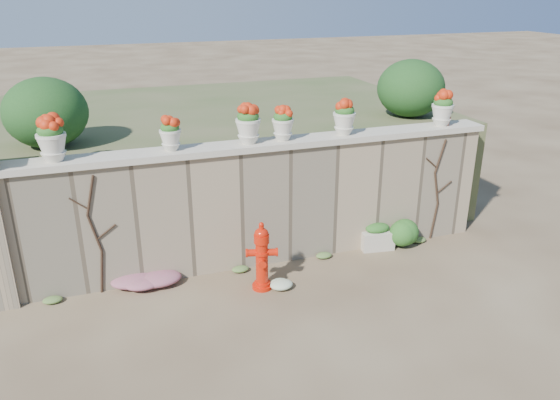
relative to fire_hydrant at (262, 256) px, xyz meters
name	(u,v)px	position (x,y,z in m)	size (l,w,h in m)	color
ground	(301,314)	(0.31, -0.90, -0.56)	(80.00, 80.00, 0.00)	brown
stone_wall	(263,206)	(0.31, 0.90, 0.44)	(8.00, 0.40, 2.00)	gray
wall_cap	(262,145)	(0.31, 0.90, 1.49)	(8.10, 0.52, 0.10)	beige
raised_fill	(219,153)	(0.31, 4.10, 0.44)	(9.00, 6.00, 2.00)	#384C23
back_shrub_left	(46,113)	(-2.89, 2.10, 1.99)	(1.30, 1.30, 1.10)	#143814
back_shrub_right	(411,88)	(3.71, 2.10, 1.99)	(1.30, 1.30, 1.10)	#143814
vine_left	(96,234)	(-2.36, 0.68, 0.43)	(0.60, 0.04, 1.91)	black
vine_right	(437,189)	(3.54, 0.68, 0.43)	(0.60, 0.04, 1.91)	black
fire_hydrant	(262,256)	(0.00, 0.00, 0.00)	(0.48, 0.34, 1.11)	red
planter_box	(377,237)	(2.36, 0.65, -0.34)	(0.62, 0.41, 0.48)	beige
green_shrub	(408,232)	(2.86, 0.45, -0.24)	(0.68, 0.61, 0.64)	#1E5119
magenta_clump	(148,279)	(-1.69, 0.61, -0.42)	(1.01, 0.68, 0.27)	#CB2885
white_flowers	(283,283)	(0.30, -0.12, -0.47)	(0.48, 0.38, 0.17)	white
urn_pot_0	(51,139)	(-2.78, 0.90, 1.86)	(0.41, 0.41, 0.64)	beige
urn_pot_1	(170,134)	(-1.13, 0.90, 1.79)	(0.33, 0.33, 0.51)	beige
urn_pot_2	(248,124)	(0.08, 0.90, 1.85)	(0.40, 0.40, 0.62)	beige
urn_pot_3	(283,123)	(0.65, 0.90, 1.81)	(0.35, 0.35, 0.55)	beige
urn_pot_4	(344,117)	(1.73, 0.90, 1.83)	(0.38, 0.38, 0.59)	beige
urn_pot_5	(443,109)	(3.63, 0.90, 1.84)	(0.38, 0.38, 0.60)	beige
terracotta_pot	(445,119)	(3.70, 0.90, 1.65)	(0.21, 0.21, 0.25)	#B04E35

